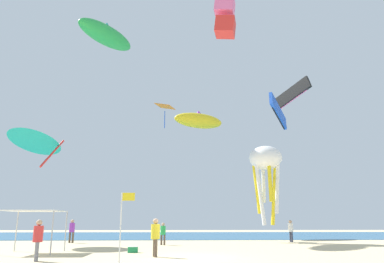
{
  "coord_description": "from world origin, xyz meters",
  "views": [
    {
      "loc": [
        -0.51,
        -19.24,
        1.79
      ],
      "look_at": [
        0.63,
        9.1,
        8.69
      ],
      "focal_mm": 34.37,
      "sensor_mm": 36.0,
      "label": 1
    }
  ],
  "objects": [
    {
      "name": "person_leftmost",
      "position": [
        -1.61,
        0.38,
        1.12
      ],
      "size": [
        0.45,
        0.5,
        1.9
      ],
      "rotation": [
        0.0,
        0.0,
        1.8
      ],
      "color": "brown",
      "rests_on": "ground"
    },
    {
      "name": "person_far_shore",
      "position": [
        9.43,
        13.5,
        1.08
      ],
      "size": [
        0.44,
        0.49,
        1.84
      ],
      "rotation": [
        0.0,
        0.0,
        4.84
      ],
      "color": "#33384C",
      "rests_on": "ground"
    },
    {
      "name": "kite_delta_teal",
      "position": [
        -12.08,
        10.5,
        8.35
      ],
      "size": [
        5.66,
        5.66,
        3.76
      ],
      "rotation": [
        0.0,
        0.0,
        2.73
      ],
      "color": "teal"
    },
    {
      "name": "kite_diamond_orange",
      "position": [
        -1.98,
        20.48,
        14.22
      ],
      "size": [
        2.41,
        2.43,
        2.77
      ],
      "rotation": [
        0.0,
        0.0,
        4.33
      ],
      "color": "orange"
    },
    {
      "name": "kite_inflatable_green",
      "position": [
        -9.18,
        20.98,
        23.35
      ],
      "size": [
        6.89,
        8.04,
        3.06
      ],
      "rotation": [
        0.0,
        0.0,
        4.08
      ],
      "color": "green"
    },
    {
      "name": "person_central",
      "position": [
        -1.55,
        9.72,
        0.96
      ],
      "size": [
        0.39,
        0.39,
        1.64
      ],
      "rotation": [
        0.0,
        0.0,
        2.51
      ],
      "color": "brown",
      "rests_on": "ground"
    },
    {
      "name": "ocean_strip",
      "position": [
        0.0,
        28.84,
        0.01
      ],
      "size": [
        110.0,
        24.6,
        0.03
      ],
      "primitive_type": "cube",
      "color": "#28608C",
      "rests_on": "ground"
    },
    {
      "name": "kite_parafoil_black",
      "position": [
        13.18,
        21.99,
        16.61
      ],
      "size": [
        3.46,
        4.47,
        3.24
      ],
      "rotation": [
        0.0,
        0.0,
        2.24
      ],
      "color": "black"
    },
    {
      "name": "cooler_box",
      "position": [
        -3.03,
        3.04,
        0.18
      ],
      "size": [
        0.57,
        0.37,
        0.35
      ],
      "color": "#1E8C4C",
      "rests_on": "ground"
    },
    {
      "name": "ground",
      "position": [
        0.0,
        0.0,
        -0.05
      ],
      "size": [
        110.0,
        110.0,
        0.1
      ],
      "primitive_type": "cube",
      "color": "beige"
    },
    {
      "name": "kite_box_pink",
      "position": [
        2.95,
        5.28,
        16.6
      ],
      "size": [
        1.8,
        1.7,
        3.08
      ],
      "rotation": [
        0.0,
        0.0,
        1.34
      ],
      "color": "pink"
    },
    {
      "name": "kite_parafoil_blue",
      "position": [
        10.18,
        17.87,
        13.07
      ],
      "size": [
        2.9,
        4.63,
        3.15
      ],
      "rotation": [
        0.0,
        0.0,
        1.0
      ],
      "color": "blue"
    },
    {
      "name": "person_near_tent",
      "position": [
        -6.88,
        -1.46,
        1.08
      ],
      "size": [
        0.44,
        0.47,
        1.84
      ],
      "rotation": [
        0.0,
        0.0,
        5.1
      ],
      "color": "slate",
      "rests_on": "ground"
    },
    {
      "name": "kite_inflatable_yellow",
      "position": [
        2.05,
        24.37,
        13.8
      ],
      "size": [
        6.69,
        4.31,
        2.42
      ],
      "rotation": [
        0.0,
        0.0,
        3.53
      ],
      "color": "yellow"
    },
    {
      "name": "canopy_tent",
      "position": [
        -8.77,
        2.99,
        2.24
      ],
      "size": [
        3.04,
        2.6,
        2.38
      ],
      "color": "#B2B2B7",
      "rests_on": "ground"
    },
    {
      "name": "person_rightmost",
      "position": [
        -9.27,
        12.84,
        1.11
      ],
      "size": [
        0.47,
        0.45,
        1.89
      ],
      "rotation": [
        0.0,
        0.0,
        2.66
      ],
      "color": "brown",
      "rests_on": "ground"
    },
    {
      "name": "banner_flag",
      "position": [
        -2.91,
        -2.44,
        1.85
      ],
      "size": [
        0.61,
        0.06,
        3.01
      ],
      "color": "silver",
      "rests_on": "ground"
    },
    {
      "name": "kite_octopus_white",
      "position": [
        7.44,
        13.22,
        6.94
      ],
      "size": [
        3.2,
        3.2,
        6.98
      ],
      "rotation": [
        0.0,
        0.0,
        1.66
      ],
      "color": "white"
    }
  ]
}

